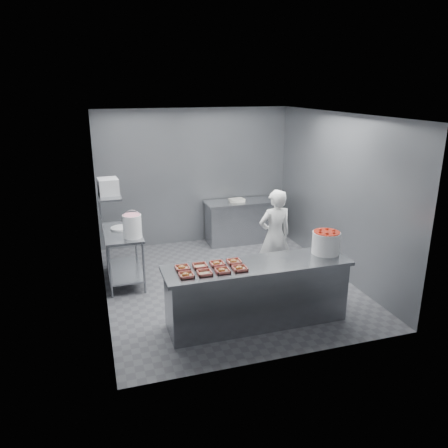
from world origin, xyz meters
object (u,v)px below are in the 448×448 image
(prep_table, at_px, (124,249))
(tray_5, at_px, (200,266))
(tray_4, at_px, (182,268))
(tray_7, at_px, (234,261))
(tray_6, at_px, (217,264))
(worker, at_px, (275,236))
(service_counter, at_px, (257,293))
(strawberry_tub, at_px, (326,242))
(appliance, at_px, (108,186))
(back_counter, at_px, (241,221))
(tray_3, at_px, (240,268))
(tray_2, at_px, (222,270))
(tray_0, at_px, (186,275))
(glaze_bucket, at_px, (132,226))
(tray_1, at_px, (205,273))

(prep_table, distance_m, tray_5, 2.05)
(tray_4, distance_m, tray_7, 0.72)
(tray_6, xyz_separation_m, worker, (1.35, 1.14, -0.12))
(service_counter, xyz_separation_m, strawberry_tub, (1.08, 0.08, 0.62))
(worker, distance_m, appliance, 2.84)
(tray_6, relative_size, tray_7, 1.00)
(prep_table, bearing_deg, tray_5, -64.57)
(prep_table, xyz_separation_m, back_counter, (2.55, 1.30, -0.14))
(back_counter, xyz_separation_m, appliance, (-2.72, -1.37, 1.24))
(tray_3, distance_m, appliance, 2.63)
(strawberry_tub, bearing_deg, tray_7, 178.23)
(tray_2, bearing_deg, back_counter, 66.82)
(strawberry_tub, bearing_deg, appliance, 148.12)
(tray_0, distance_m, glaze_bucket, 1.80)
(tray_3, bearing_deg, tray_4, 161.42)
(tray_5, bearing_deg, appliance, 120.56)
(tray_5, xyz_separation_m, appliance, (-1.04, 1.76, 0.77))
(back_counter, xyz_separation_m, tray_1, (-1.68, -3.37, 0.47))
(tray_4, bearing_deg, tray_1, -44.87)
(service_counter, bearing_deg, back_counter, 74.52)
(tray_0, xyz_separation_m, worker, (1.83, 1.38, -0.12))
(tray_5, distance_m, tray_7, 0.48)
(strawberry_tub, bearing_deg, tray_5, 178.69)
(tray_0, distance_m, worker, 2.30)
(tray_5, distance_m, tray_6, 0.24)
(tray_4, height_order, appliance, appliance)
(tray_6, relative_size, strawberry_tub, 0.47)
(prep_table, bearing_deg, service_counter, -49.76)
(tray_0, height_order, tray_2, same)
(tray_4, height_order, worker, worker)
(worker, bearing_deg, tray_4, 28.55)
(tray_0, relative_size, tray_4, 1.00)
(appliance, bearing_deg, tray_3, -57.55)
(tray_4, bearing_deg, tray_0, -90.00)
(tray_6, bearing_deg, strawberry_tub, -1.51)
(tray_6, height_order, appliance, appliance)
(glaze_bucket, bearing_deg, tray_0, -74.28)
(prep_table, height_order, tray_3, tray_3)
(tray_4, bearing_deg, service_counter, -6.75)
(worker, bearing_deg, tray_5, 32.31)
(tray_7, relative_size, strawberry_tub, 0.47)
(tray_1, xyz_separation_m, glaze_bucket, (-0.73, 1.73, 0.18))
(prep_table, xyz_separation_m, tray_5, (0.87, -1.83, 0.33))
(tray_5, bearing_deg, tray_1, -90.00)
(tray_6, bearing_deg, worker, 40.19)
(service_counter, height_order, glaze_bucket, glaze_bucket)
(appliance, bearing_deg, tray_6, -58.74)
(prep_table, xyz_separation_m, tray_4, (0.63, -1.83, 0.33))
(tray_0, relative_size, strawberry_tub, 0.47)
(tray_5, height_order, worker, worker)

